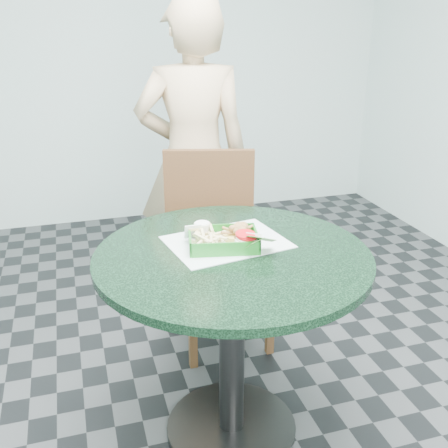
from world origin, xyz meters
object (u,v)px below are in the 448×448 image
object	(u,v)px
diner_person	(193,147)
crab_sandwich	(236,235)
dining_chair	(215,235)
sauce_ramekin	(199,233)
cafe_table	(232,301)
food_basket	(223,248)

from	to	relation	value
diner_person	crab_sandwich	bearing A→B (deg)	94.18
dining_chair	sauce_ramekin	world-z (taller)	dining_chair
dining_chair	sauce_ramekin	distance (m)	0.68
sauce_ramekin	crab_sandwich	bearing A→B (deg)	-19.95
crab_sandwich	cafe_table	bearing A→B (deg)	-115.99
dining_chair	food_basket	xyz separation A→B (m)	(-0.16, -0.66, 0.23)
food_basket	diner_person	bearing A→B (deg)	82.25
diner_person	food_basket	world-z (taller)	diner_person
cafe_table	food_basket	distance (m)	0.19
cafe_table	crab_sandwich	distance (m)	0.24
cafe_table	dining_chair	bearing A→B (deg)	78.92
dining_chair	cafe_table	bearing A→B (deg)	-85.86
food_basket	crab_sandwich	distance (m)	0.07
dining_chair	sauce_ramekin	xyz separation A→B (m)	(-0.23, -0.58, 0.27)
food_basket	sauce_ramekin	size ratio (longest dim) A/B	4.11
cafe_table	crab_sandwich	world-z (taller)	crab_sandwich
food_basket	cafe_table	bearing A→B (deg)	-71.95
cafe_table	sauce_ramekin	size ratio (longest dim) A/B	16.32
cafe_table	dining_chair	world-z (taller)	dining_chair
cafe_table	food_basket	world-z (taller)	food_basket
cafe_table	food_basket	xyz separation A→B (m)	(-0.02, 0.05, 0.19)
dining_chair	diner_person	distance (m)	0.50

